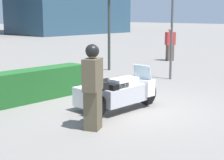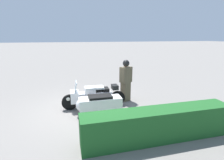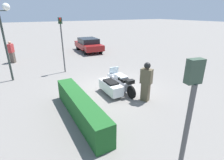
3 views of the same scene
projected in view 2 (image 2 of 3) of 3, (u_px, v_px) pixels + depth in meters
ground_plane at (83, 110)px, 7.02m from camera, size 160.00×160.00×0.00m
police_motorcycle at (95, 100)px, 6.82m from camera, size 2.62×1.27×1.15m
officer_rider at (126, 80)px, 7.80m from camera, size 0.59×0.51×1.87m
hedge_bush_curbside at (158, 124)px, 4.93m from camera, size 4.39×0.67×0.91m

